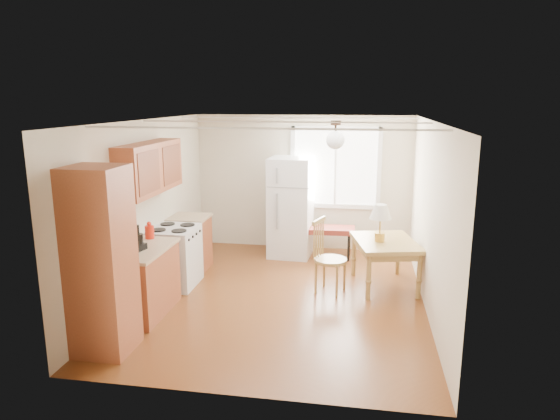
% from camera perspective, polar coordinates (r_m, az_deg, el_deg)
% --- Properties ---
extents(room_shell, '(4.60, 5.60, 2.62)m').
position_cam_1_polar(room_shell, '(6.92, 0.16, -0.24)').
color(room_shell, '#4E2610').
rests_on(room_shell, ground).
extents(kitchen_run, '(0.65, 3.40, 2.20)m').
position_cam_1_polar(kitchen_run, '(6.92, -14.91, -4.18)').
color(kitchen_run, brown).
rests_on(kitchen_run, ground).
extents(window_unit, '(1.64, 0.05, 1.51)m').
position_cam_1_polar(window_unit, '(9.23, 6.35, 4.82)').
color(window_unit, white).
rests_on(window_unit, room_shell).
extents(pendant_light, '(0.26, 0.26, 0.40)m').
position_cam_1_polar(pendant_light, '(7.09, 6.35, 8.06)').
color(pendant_light, black).
rests_on(pendant_light, room_shell).
extents(refrigerator, '(0.77, 0.78, 1.78)m').
position_cam_1_polar(refrigerator, '(8.92, 1.23, 0.32)').
color(refrigerator, silver).
rests_on(refrigerator, ground).
extents(bench, '(1.22, 0.49, 0.55)m').
position_cam_1_polar(bench, '(8.92, 4.67, -2.34)').
color(bench, maroon).
rests_on(bench, ground).
extents(dining_table, '(1.10, 1.32, 0.72)m').
position_cam_1_polar(dining_table, '(7.65, 11.94, -4.17)').
color(dining_table, olive).
rests_on(dining_table, ground).
extents(chair, '(0.52, 0.51, 1.08)m').
position_cam_1_polar(chair, '(7.33, 5.08, -4.63)').
color(chair, olive).
rests_on(chair, ground).
extents(table_lamp, '(0.32, 0.32, 0.56)m').
position_cam_1_polar(table_lamp, '(7.46, 11.42, -0.53)').
color(table_lamp, '#B49139').
rests_on(table_lamp, dining_table).
extents(coffee_maker, '(0.23, 0.27, 0.36)m').
position_cam_1_polar(coffee_maker, '(6.58, -16.22, -3.39)').
color(coffee_maker, black).
rests_on(coffee_maker, kitchen_run).
extents(kettle, '(0.13, 0.13, 0.24)m').
position_cam_1_polar(kettle, '(7.11, -14.69, -2.39)').
color(kettle, red).
rests_on(kettle, kitchen_run).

